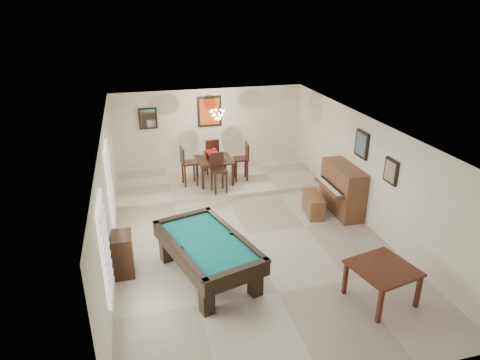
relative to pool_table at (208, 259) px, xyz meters
name	(u,v)px	position (x,y,z in m)	size (l,w,h in m)	color
ground_plane	(246,235)	(1.17, 1.41, -0.41)	(6.00, 9.00, 0.02)	beige
wall_back	(210,130)	(1.17, 5.91, 0.90)	(6.00, 0.04, 2.60)	silver
wall_front	(336,316)	(1.17, -3.09, 0.90)	(6.00, 0.04, 2.60)	silver
wall_left	(108,198)	(-1.83, 1.41, 0.90)	(0.04, 9.00, 2.60)	silver
wall_right	(367,172)	(4.17, 1.41, 0.90)	(0.04, 9.00, 2.60)	silver
ceiling	(247,128)	(1.17, 1.41, 2.20)	(6.00, 9.00, 0.04)	white
dining_step	(218,180)	(1.17, 4.66, -0.34)	(6.00, 2.50, 0.12)	beige
window_left_front	(105,248)	(-1.80, -0.79, 1.00)	(0.06, 1.00, 1.70)	white
window_left_rear	(110,182)	(-1.80, 2.01, 1.00)	(0.06, 1.00, 1.70)	white
pool_table	(208,259)	(0.00, 0.00, 0.00)	(1.31, 2.42, 0.81)	black
square_table	(381,283)	(2.92, -1.50, -0.05)	(1.03, 1.03, 0.71)	#38190E
upright_piano	(337,190)	(3.72, 1.96, 0.23)	(0.85, 1.52, 1.27)	brown
piano_bench	(313,205)	(3.11, 2.01, -0.14)	(0.37, 0.95, 0.53)	brown
apothecary_chest	(123,254)	(-1.61, 0.53, 0.03)	(0.39, 0.58, 0.87)	black
dining_table	(214,168)	(1.01, 4.45, 0.14)	(1.01, 1.01, 0.84)	black
flower_vase	(214,152)	(1.01, 4.45, 0.66)	(0.12, 0.12, 0.21)	red
dining_chair_south	(219,173)	(1.00, 3.72, 0.27)	(0.41, 0.41, 1.11)	black
dining_chair_north	(211,156)	(1.06, 5.19, 0.28)	(0.42, 0.42, 1.12)	black
dining_chair_west	(189,166)	(0.28, 4.42, 0.30)	(0.43, 0.43, 1.16)	black
dining_chair_east	(241,162)	(1.81, 4.44, 0.28)	(0.42, 0.42, 1.13)	black
chandelier	(217,111)	(1.17, 4.61, 1.80)	(0.44, 0.44, 0.60)	#FFE5B2
back_painting	(209,111)	(1.17, 5.87, 1.50)	(0.75, 0.06, 0.95)	#D84C14
back_mirror	(148,118)	(-0.73, 5.87, 1.40)	(0.55, 0.06, 0.65)	white
right_picture_upper	(362,144)	(4.13, 1.71, 1.50)	(0.06, 0.55, 0.65)	slate
right_picture_lower	(391,171)	(4.13, 0.41, 1.30)	(0.06, 0.45, 0.55)	gray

